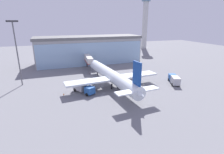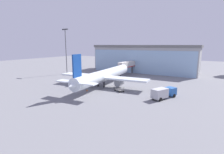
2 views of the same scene
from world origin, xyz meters
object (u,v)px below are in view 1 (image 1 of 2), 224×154
(baggage_cart, at_px, (140,86))
(safety_cone_nose, at_px, (120,96))
(safety_cone_wingtip, at_px, (64,94))
(airplane, at_px, (112,76))
(apron_light_mast, at_px, (17,49))
(jet_bridge, at_px, (88,59))
(fuel_truck, at_px, (174,79))
(catering_truck, at_px, (83,88))
(control_tower, at_px, (145,19))

(baggage_cart, height_order, safety_cone_nose, baggage_cart)
(safety_cone_nose, xyz_separation_m, safety_cone_wingtip, (-14.43, 5.91, 0.00))
(airplane, distance_m, safety_cone_wingtip, 15.27)
(apron_light_mast, xyz_separation_m, baggage_cart, (34.38, -14.03, -11.10))
(airplane, bearing_deg, apron_light_mast, 63.14)
(jet_bridge, height_order, safety_cone_wingtip, jet_bridge)
(fuel_truck, height_order, safety_cone_wingtip, fuel_truck)
(catering_truck, xyz_separation_m, fuel_truck, (29.35, -1.97, 0.00))
(control_tower, relative_size, safety_cone_wingtip, 68.40)
(airplane, height_order, safety_cone_wingtip, airplane)
(jet_bridge, height_order, fuel_truck, jet_bridge)
(airplane, bearing_deg, baggage_cart, -121.18)
(jet_bridge, height_order, airplane, airplane)
(catering_truck, height_order, safety_cone_wingtip, catering_truck)
(catering_truck, distance_m, safety_cone_nose, 10.99)
(fuel_truck, bearing_deg, control_tower, 2.07)
(apron_light_mast, bearing_deg, fuel_truck, -16.99)
(jet_bridge, relative_size, baggage_cart, 3.90)
(control_tower, relative_size, baggage_cart, 11.68)
(jet_bridge, relative_size, safety_cone_wingtip, 22.81)
(catering_truck, distance_m, safety_cone_wingtip, 5.53)
(apron_light_mast, xyz_separation_m, safety_cone_wingtip, (11.98, -12.54, -11.33))
(control_tower, bearing_deg, safety_cone_nose, -122.17)
(control_tower, bearing_deg, baggage_cart, -119.18)
(control_tower, height_order, safety_cone_wingtip, control_tower)
(apron_light_mast, distance_m, baggage_cart, 38.76)
(jet_bridge, distance_m, catering_truck, 25.77)
(catering_truck, relative_size, baggage_cart, 2.30)
(catering_truck, height_order, fuel_truck, same)
(control_tower, xyz_separation_m, catering_truck, (-58.06, -71.81, -20.10))
(fuel_truck, bearing_deg, airplane, 102.32)
(fuel_truck, height_order, safety_cone_nose, fuel_truck)
(safety_cone_nose, bearing_deg, airplane, 87.29)
(control_tower, xyz_separation_m, fuel_truck, (-28.72, -73.78, -20.10))
(airplane, relative_size, catering_truck, 4.82)
(jet_bridge, height_order, baggage_cart, jet_bridge)
(airplane, bearing_deg, safety_cone_wingtip, 92.56)
(baggage_cart, relative_size, safety_cone_nose, 5.86)
(apron_light_mast, distance_m, airplane, 29.92)
(fuel_truck, bearing_deg, catering_truck, 109.49)
(control_tower, height_order, fuel_truck, control_tower)
(control_tower, bearing_deg, catering_truck, -128.96)
(jet_bridge, relative_size, control_tower, 0.33)
(safety_cone_nose, bearing_deg, control_tower, 57.83)
(baggage_cart, bearing_deg, fuel_truck, -154.33)
(jet_bridge, xyz_separation_m, safety_cone_wingtip, (-11.94, -24.98, -4.11))
(airplane, distance_m, fuel_truck, 20.39)
(fuel_truck, bearing_deg, apron_light_mast, 96.34)
(baggage_cart, bearing_deg, apron_light_mast, 4.64)
(control_tower, height_order, apron_light_mast, control_tower)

